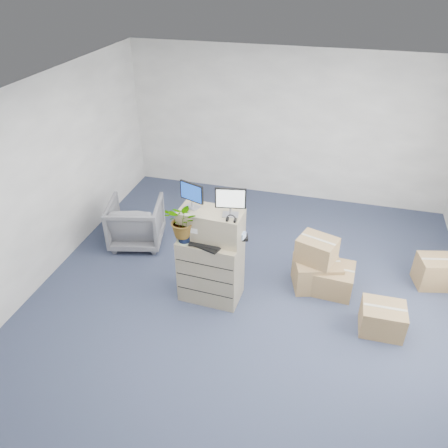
# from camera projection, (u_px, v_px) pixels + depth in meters

# --- Properties ---
(ground) EXTENTS (7.00, 7.00, 0.00)m
(ground) POSITION_uv_depth(u_px,v_px,m) (244.00, 312.00, 5.93)
(ground) COLOR #262D44
(ground) RESTS_ON ground
(wall_back) EXTENTS (6.00, 0.02, 2.80)m
(wall_back) POSITION_uv_depth(u_px,v_px,m) (288.00, 126.00, 8.03)
(wall_back) COLOR #B7B4AD
(wall_back) RESTS_ON ground
(filing_cabinet_lower) EXTENTS (0.85, 0.54, 0.96)m
(filing_cabinet_lower) POSITION_uv_depth(u_px,v_px,m) (211.00, 269.00, 5.97)
(filing_cabinet_lower) COLOR tan
(filing_cabinet_lower) RESTS_ON ground
(filing_cabinet_upper) EXTENTS (0.84, 0.45, 0.41)m
(filing_cabinet_upper) POSITION_uv_depth(u_px,v_px,m) (211.00, 225.00, 5.63)
(filing_cabinet_upper) COLOR tan
(filing_cabinet_upper) RESTS_ON filing_cabinet_lower
(monitor_left) EXTENTS (0.34, 0.19, 0.35)m
(monitor_left) POSITION_uv_depth(u_px,v_px,m) (192.00, 194.00, 5.50)
(monitor_left) COLOR #99999E
(monitor_left) RESTS_ON filing_cabinet_upper
(monitor_right) EXTENTS (0.38, 0.18, 0.38)m
(monitor_right) POSITION_uv_depth(u_px,v_px,m) (231.00, 200.00, 5.33)
(monitor_right) COLOR #99999E
(monitor_right) RESTS_ON filing_cabinet_upper
(headphones) EXTENTS (0.12, 0.02, 0.12)m
(headphones) POSITION_uv_depth(u_px,v_px,m) (231.00, 219.00, 5.30)
(headphones) COLOR black
(headphones) RESTS_ON filing_cabinet_upper
(keyboard) EXTENTS (0.49, 0.32, 0.02)m
(keyboard) POSITION_uv_depth(u_px,v_px,m) (204.00, 245.00, 5.59)
(keyboard) COLOR black
(keyboard) RESTS_ON filing_cabinet_lower
(mouse) EXTENTS (0.11, 0.08, 0.03)m
(mouse) POSITION_uv_depth(u_px,v_px,m) (232.00, 246.00, 5.55)
(mouse) COLOR silver
(mouse) RESTS_ON filing_cabinet_lower
(water_bottle) EXTENTS (0.07, 0.07, 0.24)m
(water_bottle) POSITION_uv_depth(u_px,v_px,m) (216.00, 232.00, 5.64)
(water_bottle) COLOR #92959A
(water_bottle) RESTS_ON filing_cabinet_lower
(phone_dock) EXTENTS (0.06, 0.05, 0.12)m
(phone_dock) POSITION_uv_depth(u_px,v_px,m) (206.00, 235.00, 5.72)
(phone_dock) COLOR silver
(phone_dock) RESTS_ON filing_cabinet_lower
(external_drive) EXTENTS (0.19, 0.17, 0.05)m
(external_drive) POSITION_uv_depth(u_px,v_px,m) (242.00, 237.00, 5.71)
(external_drive) COLOR black
(external_drive) RESTS_ON filing_cabinet_lower
(tissue_box) EXTENTS (0.22, 0.15, 0.08)m
(tissue_box) POSITION_uv_depth(u_px,v_px,m) (238.00, 234.00, 5.66)
(tissue_box) COLOR #3A6FC5
(tissue_box) RESTS_ON external_drive
(potted_plant) EXTENTS (0.52, 0.56, 0.46)m
(potted_plant) POSITION_uv_depth(u_px,v_px,m) (184.00, 224.00, 5.54)
(potted_plant) COLOR #AAC7A1
(potted_plant) RESTS_ON filing_cabinet_lower
(office_chair) EXTENTS (0.98, 0.95, 0.85)m
(office_chair) POSITION_uv_depth(u_px,v_px,m) (136.00, 220.00, 7.11)
(office_chair) COLOR slate
(office_chair) RESTS_ON ground
(cardboard_boxes) EXTENTS (2.45, 1.66, 0.80)m
(cardboard_boxes) POSITION_uv_depth(u_px,v_px,m) (358.00, 278.00, 6.13)
(cardboard_boxes) COLOR olive
(cardboard_boxes) RESTS_ON ground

